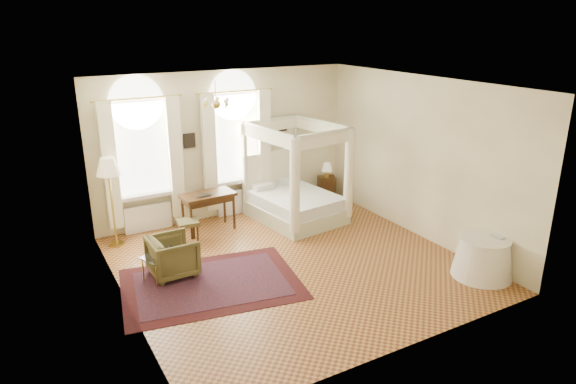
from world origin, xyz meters
name	(u,v)px	position (x,y,z in m)	size (l,w,h in m)	color
ground	(292,264)	(0.00, 0.00, 0.00)	(6.00, 6.00, 0.00)	#A46D2F
room_walls	(292,161)	(0.00, 0.00, 1.98)	(6.00, 6.00, 6.00)	#FFF1C2
window_left	(143,164)	(-1.90, 2.87, 1.49)	(1.62, 0.27, 3.29)	white
window_right	(236,152)	(0.20, 2.87, 1.49)	(1.62, 0.27, 3.29)	white
chandelier	(216,103)	(-0.90, 1.20, 2.91)	(0.51, 0.45, 0.50)	#AC9239
wall_pictures	(229,134)	(0.09, 2.97, 1.89)	(2.54, 0.03, 0.39)	black
canopy_bed	(296,199)	(1.20, 1.91, 0.50)	(1.89, 2.21, 2.19)	beige
nightstand	(327,188)	(2.56, 2.70, 0.30)	(0.42, 0.38, 0.59)	#38230F
nightstand_lamp	(327,168)	(2.51, 2.63, 0.85)	(0.26, 0.26, 0.38)	#AC9239
writing_desk	(208,199)	(-0.76, 2.27, 0.72)	(1.15, 0.66, 0.84)	#38230F
laptop	(203,195)	(-0.88, 2.20, 0.85)	(0.36, 0.23, 0.03)	black
stool	(188,224)	(-1.35, 1.89, 0.39)	(0.45, 0.45, 0.47)	#4A421F
armchair	(173,256)	(-2.05, 0.68, 0.36)	(0.77, 0.79, 0.72)	#433B1C
coffee_table	(163,257)	(-2.24, 0.63, 0.41)	(0.79, 0.67, 0.45)	silver
floor_lamp	(108,171)	(-2.66, 2.49, 1.55)	(0.47, 0.47, 1.82)	#AC9239
oriental_rug	(211,284)	(-1.60, 0.02, 0.01)	(3.29, 2.61, 0.01)	#3E0F11
side_table	(483,257)	(2.70, -2.06, 0.35)	(1.05, 1.05, 0.72)	white
book	(495,237)	(2.86, -2.12, 0.73)	(0.18, 0.24, 0.02)	black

